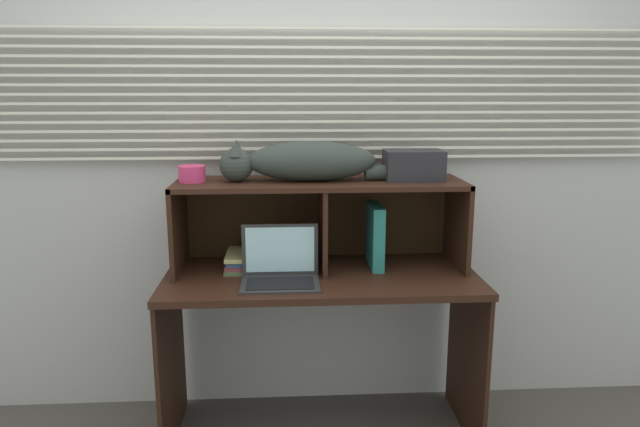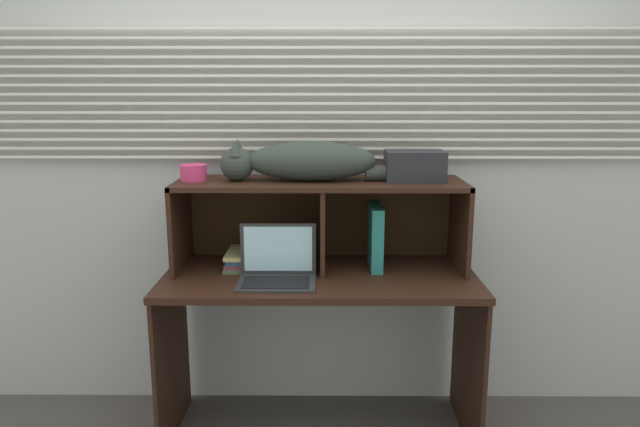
# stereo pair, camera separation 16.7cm
# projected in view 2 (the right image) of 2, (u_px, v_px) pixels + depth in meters

# --- Properties ---
(back_panel_with_blinds) EXTENTS (4.40, 0.08, 2.50)m
(back_panel_with_blinds) POSITION_uv_depth(u_px,v_px,m) (320.00, 156.00, 2.76)
(back_panel_with_blinds) COLOR #B8B7B3
(back_panel_with_blinds) RESTS_ON ground
(desk) EXTENTS (1.37, 0.62, 0.78)m
(desk) POSITION_uv_depth(u_px,v_px,m) (320.00, 308.00, 2.56)
(desk) COLOR black
(desk) RESTS_ON ground
(hutch_shelf_unit) EXTENTS (1.28, 0.38, 0.40)m
(hutch_shelf_unit) POSITION_uv_depth(u_px,v_px,m) (320.00, 205.00, 2.60)
(hutch_shelf_unit) COLOR black
(hutch_shelf_unit) RESTS_ON desk
(cat) EXTENTS (0.95, 0.19, 0.18)m
(cat) POSITION_uv_depth(u_px,v_px,m) (305.00, 162.00, 2.53)
(cat) COLOR #313933
(cat) RESTS_ON hutch_shelf_unit
(laptop) EXTENTS (0.33, 0.23, 0.23)m
(laptop) POSITION_uv_depth(u_px,v_px,m) (277.00, 269.00, 2.42)
(laptop) COLOR #2C2C2C
(laptop) RESTS_ON desk
(binder_upright) EXTENTS (0.05, 0.24, 0.29)m
(binder_upright) POSITION_uv_depth(u_px,v_px,m) (375.00, 236.00, 2.60)
(binder_upright) COLOR #267A72
(binder_upright) RESTS_ON desk
(book_stack) EXTENTS (0.19, 0.25, 0.08)m
(book_stack) POSITION_uv_depth(u_px,v_px,m) (247.00, 259.00, 2.62)
(book_stack) COLOR #4A603F
(book_stack) RESTS_ON desk
(small_basket) EXTENTS (0.12, 0.12, 0.07)m
(small_basket) POSITION_uv_depth(u_px,v_px,m) (194.00, 173.00, 2.54)
(small_basket) COLOR #D1376B
(small_basket) RESTS_ON hutch_shelf_unit
(storage_box) EXTENTS (0.26, 0.17, 0.13)m
(storage_box) POSITION_uv_depth(u_px,v_px,m) (415.00, 166.00, 2.53)
(storage_box) COLOR #242327
(storage_box) RESTS_ON hutch_shelf_unit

